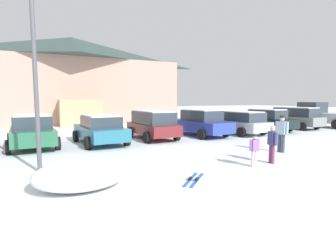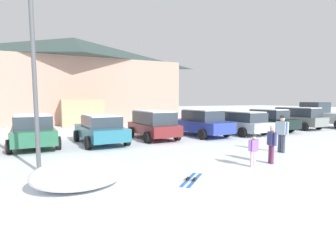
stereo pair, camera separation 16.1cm
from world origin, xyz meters
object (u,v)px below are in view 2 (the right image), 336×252
at_px(pickup_truck, 324,115).
at_px(skier_child_in_purple_jacket, 253,149).
at_px(skier_adult_in_blue_parka, 282,132).
at_px(pair_of_skis, 191,180).
at_px(ski_lodge, 75,80).
at_px(parked_teal_hatchback, 101,129).
at_px(plowed_snow_pile, 80,174).
at_px(parked_grey_wagon, 297,117).
at_px(parked_blue_hatchback, 201,123).
at_px(parked_maroon_van, 153,124).
at_px(parked_black_sedan, 267,120).
at_px(parked_silver_wagon, 238,121).
at_px(parked_green_coupe, 33,131).
at_px(skier_teen_in_navy_coat, 272,142).
at_px(lamp_post, 34,66).

distance_m(pickup_truck, skier_child_in_purple_jacket, 17.49).
bearing_deg(skier_adult_in_blue_parka, pair_of_skis, -163.97).
bearing_deg(ski_lodge, parked_teal_hatchback, -93.14).
height_order(skier_adult_in_blue_parka, pair_of_skis, skier_adult_in_blue_parka).
distance_m(skier_adult_in_blue_parka, plowed_snow_pile, 8.88).
relative_size(parked_grey_wagon, pair_of_skis, 3.46).
distance_m(parked_blue_hatchback, skier_child_in_purple_jacket, 8.07).
distance_m(parked_maroon_van, parked_black_sedan, 9.36).
bearing_deg(skier_adult_in_blue_parka, parked_black_sedan, 46.83).
distance_m(parked_silver_wagon, plowed_snow_pile, 13.36).
relative_size(parked_blue_hatchback, parked_black_sedan, 1.00).
relative_size(parked_green_coupe, parked_maroon_van, 1.08).
bearing_deg(pickup_truck, plowed_snow_pile, -161.97).
height_order(parked_teal_hatchback, parked_maroon_van, parked_maroon_van).
bearing_deg(skier_child_in_purple_jacket, skier_adult_in_blue_parka, 23.81).
bearing_deg(skier_adult_in_blue_parka, skier_child_in_purple_jacket, -156.19).
height_order(parked_silver_wagon, parked_black_sedan, parked_black_sedan).
bearing_deg(pair_of_skis, ski_lodge, 90.19).
xyz_separation_m(parked_blue_hatchback, skier_teen_in_navy_coat, (-1.86, -7.46, -0.08)).
bearing_deg(skier_child_in_purple_jacket, parked_maroon_van, 93.64).
distance_m(parked_teal_hatchback, parked_blue_hatchback, 6.56).
bearing_deg(ski_lodge, skier_adult_in_blue_parka, -75.11).
height_order(parked_teal_hatchback, lamp_post, lamp_post).
relative_size(parked_maroon_van, parked_blue_hatchback, 0.86).
relative_size(parked_blue_hatchback, parked_silver_wagon, 1.00).
bearing_deg(lamp_post, parked_green_coupe, 92.02).
bearing_deg(parked_black_sedan, pair_of_skis, -145.84).
xyz_separation_m(pair_of_skis, plowed_snow_pile, (-3.04, 0.84, 0.36)).
bearing_deg(parked_silver_wagon, parked_grey_wagon, 3.13).
bearing_deg(parked_teal_hatchback, lamp_post, -123.46).
bearing_deg(parked_maroon_van, parked_blue_hatchback, -2.11).
xyz_separation_m(parked_teal_hatchback, skier_teen_in_navy_coat, (4.70, -7.29, -0.01)).
bearing_deg(pickup_truck, parked_green_coupe, 179.25).
bearing_deg(skier_teen_in_navy_coat, pickup_truck, 26.71).
relative_size(parked_black_sedan, skier_adult_in_blue_parka, 2.90).
relative_size(parked_teal_hatchback, skier_teen_in_navy_coat, 3.23).
distance_m(skier_adult_in_blue_parka, lamp_post, 10.21).
xyz_separation_m(ski_lodge, pickup_truck, (18.62, -15.85, -3.55)).
relative_size(pickup_truck, skier_teen_in_navy_coat, 4.00).
height_order(parked_grey_wagon, plowed_snow_pile, parked_grey_wagon).
xyz_separation_m(parked_grey_wagon, skier_adult_in_blue_parka, (-9.31, -6.27, 0.00)).
relative_size(skier_adult_in_blue_parka, plowed_snow_pile, 0.66).
xyz_separation_m(parked_grey_wagon, pickup_truck, (3.44, -0.07, 0.06)).
bearing_deg(parked_silver_wagon, skier_child_in_purple_jacket, -128.37).
distance_m(skier_teen_in_navy_coat, lamp_post, 8.62).
xyz_separation_m(ski_lodge, parked_blue_hatchback, (5.68, -15.83, -3.67)).
bearing_deg(plowed_snow_pile, pair_of_skis, -15.41).
distance_m(parked_green_coupe, pickup_truck, 22.73).
bearing_deg(parked_grey_wagon, pair_of_skis, -152.28).
height_order(ski_lodge, parked_grey_wagon, ski_lodge).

